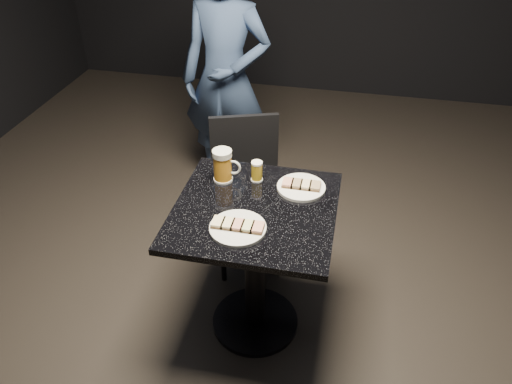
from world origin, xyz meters
TOP-DOWN VIEW (x-y plane):
  - floor at (0.00, 0.00)m, footprint 6.00×6.00m
  - plate_large at (-0.04, -0.16)m, footprint 0.23×0.23m
  - plate_small at (0.18, 0.19)m, footprint 0.22×0.22m
  - patron at (-0.45, 1.20)m, footprint 0.62×0.44m
  - table at (0.00, 0.00)m, footprint 0.70×0.70m
  - beer_mug at (-0.19, 0.18)m, footprint 0.13×0.09m
  - beer_tumbler at (-0.04, 0.21)m, footprint 0.06×0.06m
  - chair at (-0.16, 0.53)m, footprint 0.48×0.48m
  - canapes_on_plate_large at (-0.04, -0.16)m, footprint 0.21×0.07m
  - canapes_on_plate_small at (0.18, 0.19)m, footprint 0.17×0.07m

SIDE VIEW (x-z plane):
  - floor at x=0.00m, z-range 0.00..0.00m
  - chair at x=-0.16m, z-range 0.07..0.93m
  - table at x=0.00m, z-range 0.13..0.88m
  - plate_large at x=-0.04m, z-range 0.75..0.76m
  - plate_small at x=0.18m, z-range 0.75..0.76m
  - canapes_on_plate_large at x=-0.04m, z-range 0.76..0.78m
  - canapes_on_plate_small at x=0.18m, z-range 0.76..0.78m
  - beer_tumbler at x=-0.04m, z-range 0.75..0.85m
  - patron at x=-0.45m, z-range 0.00..1.61m
  - beer_mug at x=-0.19m, z-range 0.75..0.91m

